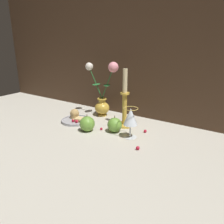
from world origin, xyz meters
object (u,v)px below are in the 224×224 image
(vase, at_px, (103,96))
(apple_beside_vase, at_px, (87,124))
(wine_glass, at_px, (131,118))
(plate_with_pastries, at_px, (76,118))
(candlestick, at_px, (125,106))
(apple_near_glass, at_px, (115,125))

(vase, distance_m, apple_beside_vase, 0.28)
(wine_glass, relative_size, apple_beside_vase, 1.64)
(vase, xyz_separation_m, wine_glass, (0.31, -0.19, -0.03))
(plate_with_pastries, distance_m, wine_glass, 0.39)
(vase, relative_size, plate_with_pastries, 1.98)
(plate_with_pastries, relative_size, candlestick, 0.53)
(plate_with_pastries, bearing_deg, wine_glass, -3.57)
(vase, height_order, wine_glass, vase)
(candlestick, bearing_deg, apple_beside_vase, -125.43)
(vase, relative_size, wine_glass, 2.26)
(plate_with_pastries, height_order, apple_near_glass, apple_near_glass)
(plate_with_pastries, relative_size, apple_near_glass, 1.94)
(wine_glass, bearing_deg, plate_with_pastries, 176.43)
(vase, distance_m, wine_glass, 0.36)
(candlestick, relative_size, apple_beside_vase, 3.55)
(plate_with_pastries, bearing_deg, apple_near_glass, -1.24)
(vase, bearing_deg, apple_beside_vase, -72.61)
(wine_glass, xyz_separation_m, apple_near_glass, (-0.10, 0.02, -0.06))
(wine_glass, bearing_deg, vase, 147.70)
(plate_with_pastries, xyz_separation_m, wine_glass, (0.38, -0.02, 0.08))
(apple_beside_vase, bearing_deg, candlestick, 54.57)
(wine_glass, distance_m, apple_near_glass, 0.12)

